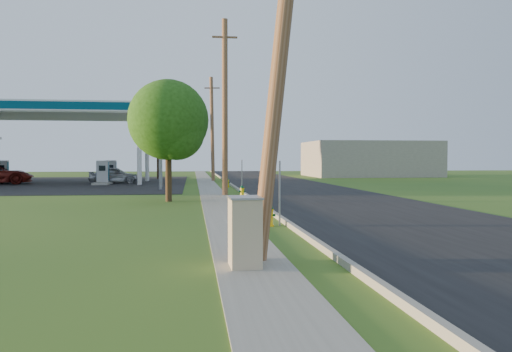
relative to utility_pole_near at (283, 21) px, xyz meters
The scene contains 24 objects.
ground_plane 4.94m from the utility_pole_near, 59.04° to the left, with size 140.00×140.00×0.00m, color #2E531C.
road 13.04m from the utility_pole_near, 65.13° to the left, with size 8.00×120.00×0.02m, color black.
curb 12.02m from the utility_pole_near, 84.29° to the left, with size 0.15×120.00×0.15m, color gray.
sidewalk 12.01m from the utility_pole_near, 93.38° to the left, with size 1.50×120.00×0.03m, color gray.
forecourt 36.73m from the utility_pole_near, 115.02° to the left, with size 26.00×28.00×0.02m, color black.
utility_pole_near is the anchor object (origin of this frame).
utility_pole_mid 18.00m from the utility_pole_near, 90.00° to the left, with size 1.40×0.32×9.80m.
utility_pole_far 36.00m from the utility_pole_near, 90.00° to the left, with size 1.40×0.32×9.50m.
sign_post_near 6.50m from the utility_pole_near, 80.72° to the left, with size 0.05×0.04×2.00m, color gray.
sign_post_mid 17.44m from the utility_pole_near, 87.14° to the left, with size 0.05×0.04×2.00m, color gray.
sign_post_far 29.46m from the utility_pole_near, 88.33° to the left, with size 0.05×0.04×2.00m, color gray.
gas_canopy 35.63m from the utility_pole_near, 112.10° to the left, with size 18.18×9.18×6.40m.
fuel_pump_ne 32.51m from the utility_pole_near, 106.02° to the left, with size 1.20×3.20×1.90m.
fuel_pump_sw 39.52m from the utility_pole_near, 117.09° to the left, with size 1.20×3.20×1.90m.
fuel_pump_se 36.34m from the utility_pole_near, 104.27° to the left, with size 1.20×3.20×1.90m.
price_pylon 23.83m from the utility_pole_near, 99.42° to the left, with size 0.34×2.04×6.85m.
distant_building 49.70m from the utility_pole_near, 67.98° to the left, with size 14.00×10.00×4.00m, color gray.
tree_verge 14.64m from the utility_pole_near, 101.27° to the left, with size 3.86×3.86×5.85m.
tree_lot 41.81m from the utility_pole_near, 97.09° to the left, with size 4.95×4.95×7.50m.
hydrant_near 6.80m from the utility_pole_near, 84.09° to the left, with size 0.35×0.32×0.68m.
hydrant_mid 16.74m from the utility_pole_near, 87.24° to the left, with size 0.34×0.31×0.67m.
hydrant_far 26.04m from the utility_pole_near, 88.52° to the left, with size 0.37×0.32×0.70m.
utility_cabinet 4.25m from the utility_pole_near, 145.75° to the right, with size 0.62×0.81×1.36m.
car_silver 33.95m from the utility_pole_near, 104.16° to the left, with size 1.65×4.09×1.39m, color #AAACB0.
Camera 1 is at (-2.41, -10.88, 2.07)m, focal length 35.00 mm.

